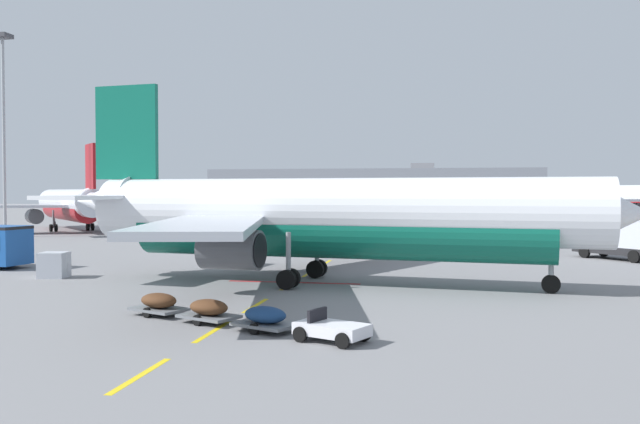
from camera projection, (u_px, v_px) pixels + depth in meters
name	position (u px, v px, depth m)	size (l,w,h in m)	color
ground	(612.00, 259.00, 53.86)	(400.00, 400.00, 0.00)	slate
apron_paint_markings	(338.00, 255.00, 56.89)	(8.00, 98.42, 0.01)	yellow
airliner_foreground	(326.00, 217.00, 39.49)	(34.82, 34.38, 12.20)	white
airliner_mid_left	(70.00, 204.00, 92.25)	(25.87, 27.48, 11.14)	silver
airliner_far_center	(626.00, 199.00, 115.03)	(30.92, 29.65, 12.64)	silver
catering_truck	(621.00, 239.00, 53.35)	(6.37, 6.88, 3.14)	black
baggage_train	(237.00, 314.00, 26.97)	(11.18, 6.09, 1.14)	silver
uld_cargo_container	(54.00, 265.00, 42.39)	(1.83, 1.80, 1.60)	#B7BCC6
apron_light_mast_near	(3.00, 110.00, 79.43)	(1.80, 1.80, 23.89)	slate
terminal_satellite	(374.00, 190.00, 180.59)	(85.85, 21.37, 12.71)	gray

